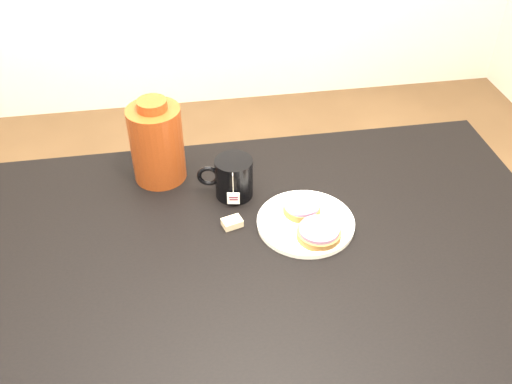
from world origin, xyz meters
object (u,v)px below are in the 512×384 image
(mug, at_px, (233,178))
(table, at_px, (260,279))
(bagel_package, at_px, (157,143))
(bagel_back, at_px, (302,207))
(teabag_pouch, at_px, (232,223))
(plate, at_px, (306,222))
(bagel_front, at_px, (319,233))

(mug, bearing_deg, table, -71.97)
(table, relative_size, bagel_package, 6.28)
(bagel_back, height_order, teabag_pouch, bagel_back)
(plate, distance_m, mug, 0.21)
(bagel_back, height_order, bagel_front, same)
(table, relative_size, bagel_back, 13.57)
(plate, distance_m, teabag_pouch, 0.17)
(table, bearing_deg, bagel_package, 122.74)
(plate, bearing_deg, table, -147.20)
(plate, distance_m, bagel_back, 0.04)
(bagel_front, bearing_deg, teabag_pouch, 155.94)
(bagel_back, xyz_separation_m, bagel_package, (-0.33, 0.21, 0.08))
(bagel_back, bearing_deg, plate, -85.92)
(mug, relative_size, teabag_pouch, 3.20)
(bagel_back, relative_size, mug, 0.72)
(plate, height_order, bagel_package, bagel_package)
(table, bearing_deg, bagel_front, 8.17)
(teabag_pouch, height_order, bagel_package, bagel_package)
(plate, xyz_separation_m, bagel_package, (-0.33, 0.25, 0.09))
(bagel_front, bearing_deg, table, -171.83)
(mug, height_order, bagel_package, bagel_package)
(table, distance_m, teabag_pouch, 0.15)
(bagel_front, bearing_deg, plate, 105.20)
(bagel_back, height_order, bagel_package, bagel_package)
(mug, bearing_deg, bagel_package, 158.75)
(bagel_front, bearing_deg, bagel_back, 101.18)
(plate, distance_m, bagel_package, 0.42)
(mug, bearing_deg, bagel_back, -25.63)
(bagel_back, xyz_separation_m, teabag_pouch, (-0.17, -0.01, -0.02))
(bagel_front, relative_size, teabag_pouch, 2.33)
(bagel_front, xyz_separation_m, bagel_package, (-0.34, 0.30, 0.08))
(bagel_front, height_order, mug, mug)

